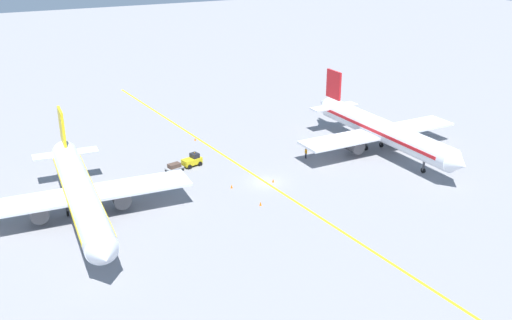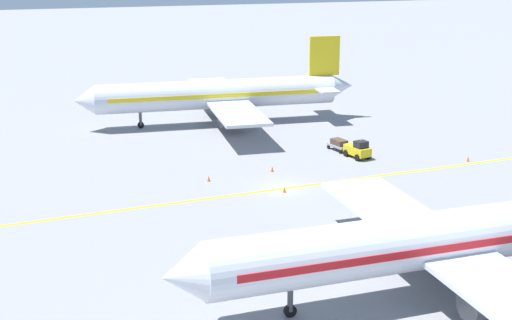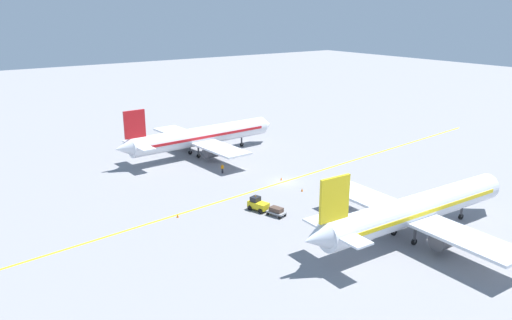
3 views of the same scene
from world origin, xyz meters
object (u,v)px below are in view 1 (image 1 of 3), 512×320
Objects in this scene: airplane_at_gate at (381,130)px; baggage_cart_trailing at (174,167)px; traffic_cone_mid_apron at (195,139)px; baggage_tug_white at (192,160)px; traffic_cone_far_edge at (261,204)px; traffic_cone_by_wingtip at (232,186)px; ground_crew_worker at (306,153)px; airplane_adjacent_stand at (80,192)px; traffic_cone_near_nose at (273,180)px.

baggage_cart_trailing is at bearing -11.41° from airplane_at_gate.
baggage_cart_trailing is 5.23× the size of traffic_cone_mid_apron.
traffic_cone_mid_apron is at bearing -112.27° from baggage_tug_white.
airplane_at_gate is 28.07m from traffic_cone_far_edge.
traffic_cone_by_wingtip is (27.45, 2.69, -3.43)m from airplane_at_gate.
airplane_at_gate is 64.56× the size of traffic_cone_far_edge.
baggage_tug_white is 1.14× the size of baggage_cart_trailing.
baggage_cart_trailing is 20.81m from ground_crew_worker.
traffic_cone_by_wingtip is at bearing -178.61° from airplane_adjacent_stand.
baggage_cart_trailing is (-15.37, -9.80, -2.95)m from airplane_adjacent_stand.
traffic_cone_far_edge is (13.91, 12.12, -0.63)m from ground_crew_worker.
airplane_adjacent_stand is at bearing 29.89° from baggage_tug_white.
airplane_adjacent_stand is 10.79× the size of baggage_tug_white.
airplane_at_gate is 12.91m from ground_crew_worker.
airplane_at_gate and airplane_adjacent_stand have the same top height.
airplane_adjacent_stand is 27.08m from traffic_cone_near_nose.
airplane_adjacent_stand reaches higher than traffic_cone_near_nose.
airplane_at_gate reaches higher than traffic_cone_far_edge.
traffic_cone_mid_apron and traffic_cone_far_edge have the same top height.
baggage_cart_trailing is at bearing -147.48° from airplane_adjacent_stand.
airplane_adjacent_stand is at bearing 9.33° from ground_crew_worker.
ground_crew_worker is 3.05× the size of traffic_cone_far_edge.
baggage_tug_white reaches higher than baggage_cart_trailing.
ground_crew_worker is (12.31, -2.70, -2.80)m from airplane_at_gate.
airplane_at_gate is 10.80× the size of baggage_tug_white.
traffic_cone_near_nose is 1.00× the size of traffic_cone_by_wingtip.
traffic_cone_by_wingtip is at bearing -79.70° from traffic_cone_far_edge.
airplane_at_gate is 64.56× the size of traffic_cone_by_wingtip.
traffic_cone_mid_apron is at bearing -35.61° from airplane_at_gate.
traffic_cone_near_nose is (21.25, 3.40, -3.43)m from airplane_at_gate.
airplane_at_gate is 31.22m from traffic_cone_mid_apron.
traffic_cone_mid_apron is 20.87m from traffic_cone_by_wingtip.
baggage_tug_white is at bearing -52.62° from traffic_cone_near_nose.
traffic_cone_mid_apron is (-22.89, -21.25, -3.43)m from airplane_adjacent_stand.
airplane_at_gate is at bearing -170.91° from traffic_cone_near_nose.
airplane_adjacent_stand reaches higher than ground_crew_worker.
traffic_cone_near_nose and traffic_cone_far_edge have the same top height.
baggage_cart_trailing is at bearing 56.72° from traffic_cone_mid_apron.
airplane_adjacent_stand is at bearing 3.79° from airplane_at_gate.
traffic_cone_near_nose is at bearing 179.54° from airplane_adjacent_stand.
baggage_cart_trailing is 5.23× the size of traffic_cone_near_nose.
baggage_tug_white is at bearing -78.82° from traffic_cone_far_edge.
baggage_tug_white is at bearing -15.49° from ground_crew_worker.
airplane_at_gate is 48.22m from airplane_adjacent_stand.
airplane_adjacent_stand is 12.34× the size of baggage_cart_trailing.
traffic_cone_mid_apron and traffic_cone_by_wingtip have the same top height.
baggage_tug_white is at bearing -14.19° from airplane_at_gate.
airplane_at_gate reaches higher than baggage_tug_white.
baggage_cart_trailing is 17.32m from traffic_cone_far_edge.
traffic_cone_mid_apron is (3.97, -21.47, 0.00)m from traffic_cone_near_nose.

